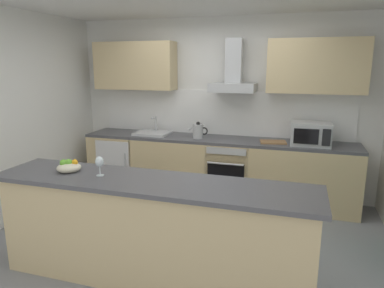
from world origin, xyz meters
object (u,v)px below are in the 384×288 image
(refrigerator, at_px, (122,162))
(kettle, at_px, (198,131))
(wine_glass, at_px, (99,162))
(sink, at_px, (153,133))
(microwave, at_px, (311,134))
(oven, at_px, (230,170))
(range_hood, at_px, (234,75))
(fruit_bowl, at_px, (69,167))
(chopping_board, at_px, (273,142))

(refrigerator, bearing_deg, kettle, -1.41)
(kettle, distance_m, wine_glass, 2.12)
(refrigerator, distance_m, sink, 0.73)
(microwave, xyz_separation_m, sink, (-2.25, 0.04, -0.12))
(oven, xyz_separation_m, range_hood, (0.00, 0.13, 1.33))
(wine_glass, relative_size, fruit_bowl, 0.81)
(oven, height_order, wine_glass, wine_glass)
(sink, relative_size, wine_glass, 2.81)
(range_hood, bearing_deg, fruit_bowl, -116.73)
(wine_glass, bearing_deg, refrigerator, 114.13)
(chopping_board, bearing_deg, microwave, -0.51)
(oven, xyz_separation_m, kettle, (-0.46, -0.03, 0.55))
(microwave, relative_size, kettle, 1.73)
(fruit_bowl, bearing_deg, sink, 91.78)
(oven, relative_size, kettle, 2.77)
(microwave, bearing_deg, kettle, -179.78)
(wine_glass, distance_m, fruit_bowl, 0.36)
(kettle, bearing_deg, microwave, 0.22)
(microwave, distance_m, kettle, 1.52)
(range_hood, xyz_separation_m, chopping_board, (0.59, -0.15, -0.88))
(refrigerator, distance_m, chopping_board, 2.36)
(oven, distance_m, sink, 1.27)
(range_hood, relative_size, fruit_bowl, 3.27)
(chopping_board, bearing_deg, oven, 177.70)
(microwave, bearing_deg, wine_glass, -131.10)
(wine_glass, distance_m, chopping_board, 2.51)
(oven, height_order, chopping_board, chopping_board)
(range_hood, bearing_deg, wine_glass, -108.82)
(kettle, height_order, fruit_bowl, kettle)
(sink, relative_size, range_hood, 0.69)
(microwave, distance_m, sink, 2.25)
(refrigerator, height_order, fruit_bowl, fruit_bowl)
(fruit_bowl, bearing_deg, wine_glass, -5.47)
(microwave, xyz_separation_m, chopping_board, (-0.47, 0.00, -0.14))
(kettle, bearing_deg, refrigerator, 178.59)
(sink, distance_m, range_hood, 1.47)
(chopping_board, bearing_deg, refrigerator, 179.48)
(wine_glass, bearing_deg, microwave, 48.90)
(oven, bearing_deg, wine_glass, -109.88)
(chopping_board, bearing_deg, kettle, -179.46)
(wine_glass, height_order, fruit_bowl, wine_glass)
(microwave, height_order, range_hood, range_hood)
(oven, xyz_separation_m, refrigerator, (-1.72, -0.00, -0.03))
(oven, bearing_deg, microwave, -1.50)
(kettle, bearing_deg, oven, 4.17)
(oven, relative_size, refrigerator, 0.94)
(range_hood, bearing_deg, kettle, -160.55)
(oven, bearing_deg, range_hood, 90.00)
(oven, distance_m, microwave, 1.22)
(wine_glass, bearing_deg, sink, 101.01)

